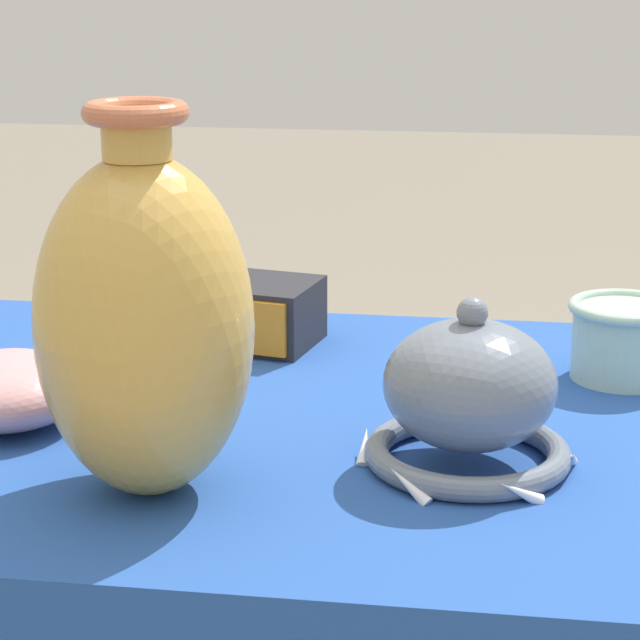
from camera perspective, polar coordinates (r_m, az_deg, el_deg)
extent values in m
cube|color=brown|center=(1.23, -0.48, -5.24)|extent=(1.21, 0.69, 0.03)
cube|color=#234C9E|center=(1.23, -0.48, -4.45)|extent=(1.23, 0.71, 0.01)
ellipsoid|color=gold|center=(1.02, -8.02, -0.34)|extent=(0.18, 0.18, 0.29)
cylinder|color=gold|center=(0.99, -8.38, 8.32)|extent=(0.06, 0.06, 0.04)
torus|color=#BC6642|center=(0.98, -8.43, 9.37)|extent=(0.08, 0.08, 0.02)
torus|color=slate|center=(1.11, 6.75, -6.03)|extent=(0.18, 0.18, 0.02)
ellipsoid|color=slate|center=(1.09, 6.86, -2.94)|extent=(0.15, 0.15, 0.11)
sphere|color=slate|center=(1.07, 6.98, 0.33)|extent=(0.03, 0.03, 0.03)
cone|color=white|center=(1.12, 11.47, -6.21)|extent=(0.01, 0.04, 0.03)
cone|color=white|center=(1.19, 9.08, -4.67)|extent=(0.04, 0.03, 0.03)
cone|color=white|center=(1.19, 4.66, -4.49)|extent=(0.04, 0.03, 0.03)
cone|color=white|center=(1.12, 2.05, -5.81)|extent=(0.01, 0.04, 0.03)
cone|color=white|center=(1.04, 4.09, -7.57)|extent=(0.04, 0.03, 0.03)
cone|color=white|center=(1.04, 9.15, -7.79)|extent=(0.04, 0.03, 0.03)
cube|color=#232328|center=(1.44, -3.06, 0.37)|extent=(0.16, 0.14, 0.07)
cube|color=orange|center=(1.39, -3.99, -0.26)|extent=(0.12, 0.03, 0.06)
ellipsoid|color=#D19399|center=(1.23, -14.15, -3.11)|extent=(0.16, 0.16, 0.07)
cylinder|color=#A8CCB7|center=(1.35, 13.70, -1.03)|extent=(0.11, 0.11, 0.08)
torus|color=#A8CCB7|center=(1.34, 13.81, 0.56)|extent=(0.12, 0.12, 0.01)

